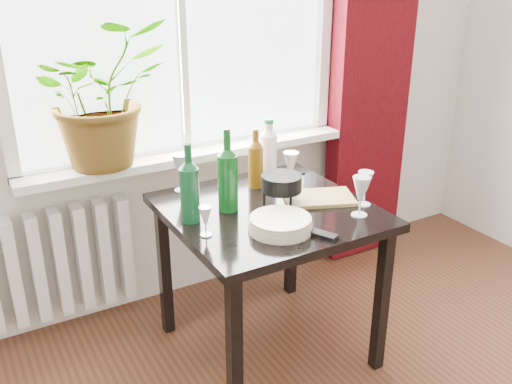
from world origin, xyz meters
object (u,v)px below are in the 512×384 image
table (268,227)px  wineglass_back_left (181,172)px  potted_plant (100,94)px  cleaning_bottle (268,147)px  fondue_pot (281,190)px  wineglass_far_right (365,188)px  wineglass_front_right (361,196)px  wineglass_front_left (206,221)px  plate_stack (280,224)px  wine_bottle_right (228,169)px  cutting_board (319,198)px  radiator (49,265)px  bottle_amber (256,158)px  wine_bottle_left (189,183)px  wineglass_back_center (291,169)px  tv_remote (318,234)px

table → wineglass_back_left: wineglass_back_left is taller
potted_plant → cleaning_bottle: (0.72, -0.28, -0.29)m
wineglass_back_left → fondue_pot: wineglass_back_left is taller
table → wineglass_far_right: (0.38, -0.18, 0.17)m
cleaning_bottle → fondue_pot: (-0.13, -0.33, -0.08)m
wineglass_front_right → wineglass_far_right: size_ratio=1.11×
wineglass_front_left → plate_stack: wineglass_front_left is taller
potted_plant → wine_bottle_right: potted_plant is taller
cutting_board → wine_bottle_right: bearing=165.4°
wineglass_far_right → plate_stack: 0.45m
radiator → bottle_amber: bottle_amber is taller
wine_bottle_left → plate_stack: wine_bottle_left is taller
wineglass_front_right → table: bearing=138.3°
table → wineglass_back_left: bearing=124.7°
wineglass_back_center → fondue_pot: (-0.15, -0.16, -0.02)m
potted_plant → radiator: bearing=176.9°
wineglass_back_center → cutting_board: (0.03, -0.20, -0.08)m
wine_bottle_left → plate_stack: (0.27, -0.26, -0.14)m
plate_stack → radiator: bearing=132.7°
wine_bottle_left → wine_bottle_right: wine_bottle_right is taller
wineglass_back_center → wineglass_front_left: 0.63m
wine_bottle_left → tv_remote: bearing=-44.3°
plate_stack → potted_plant: bearing=118.5°
wine_bottle_right → wineglass_front_left: size_ratio=2.95×
wineglass_far_right → wineglass_back_center: size_ratio=0.92×
wineglass_front_right → wineglass_back_center: bearing=100.2°
cleaning_bottle → table: bearing=-120.5°
table → wine_bottle_left: 0.44m
wineglass_back_left → radiator: bearing=156.1°
fondue_pot → wineglass_far_right: bearing=-48.1°
wine_bottle_left → cutting_board: 0.61m
bottle_amber → wineglass_far_right: bottle_amber is taller
wine_bottle_right → wineglass_front_right: (0.45, -0.33, -0.10)m
wine_bottle_left → wineglass_front_left: size_ratio=2.70×
potted_plant → wineglass_back_center: 0.93m
wine_bottle_left → wine_bottle_right: (0.18, 0.02, 0.02)m
wineglass_back_center → wineglass_back_left: wineglass_back_left is taller
wineglass_far_right → wine_bottle_right: bearing=154.9°
cutting_board → table: bearing=171.5°
wineglass_front_left → wineglass_back_center: bearing=25.4°
table → wineglass_far_right: 0.45m
wineglass_back_left → plate_stack: size_ratio=0.70×
potted_plant → tv_remote: size_ratio=4.33×
wineglass_front_left → fondue_pot: bearing=14.9°
wine_bottle_left → wineglass_far_right: (0.72, -0.23, -0.09)m
wineglass_far_right → wineglass_back_left: 0.84m
radiator → table: bearing=-36.5°
radiator → cleaning_bottle: 1.20m
cleaning_bottle → plate_stack: 0.62m
potted_plant → wineglass_far_right: size_ratio=4.16×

